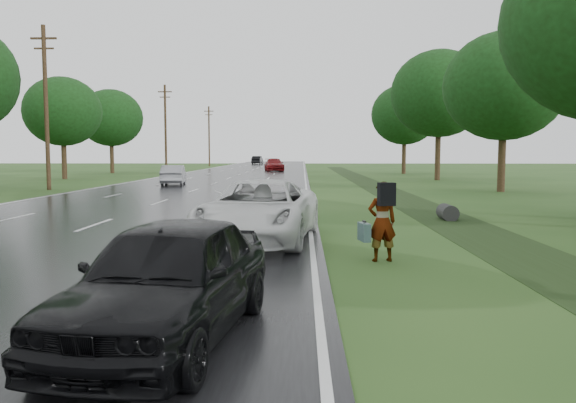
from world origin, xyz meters
The scene contains 19 objects.
road centered at (0.00, 45.00, 0.02)m, with size 14.00×180.00×0.04m, color black.
edge_stripe_east centered at (6.75, 45.00, 0.04)m, with size 0.12×180.00×0.01m, color silver.
edge_stripe_west centered at (-6.75, 45.00, 0.04)m, with size 0.12×180.00×0.01m, color silver.
center_line centered at (0.00, 45.00, 0.04)m, with size 0.12×180.00×0.01m, color silver.
drainage_ditch centered at (11.50, 18.71, 0.04)m, with size 2.20×120.00×0.56m.
utility_pole_mid centered at (-9.20, 25.00, 5.20)m, with size 1.60×0.26×10.00m.
utility_pole_far centered at (-9.20, 55.00, 5.20)m, with size 1.60×0.26×10.00m.
utility_pole_distant centered at (-9.20, 85.00, 5.20)m, with size 1.60×0.26×10.00m.
tree_east_c centered at (18.20, 24.00, 6.14)m, with size 7.00×7.00×9.29m.
tree_east_d centered at (17.80, 38.00, 7.15)m, with size 8.00×8.00×10.76m.
tree_east_f centered at (17.50, 52.00, 6.37)m, with size 7.20×7.20×9.62m.
tree_west_d centered at (-14.20, 39.00, 5.82)m, with size 6.60×6.60×8.80m.
tree_west_f centered at (-14.80, 53.00, 6.14)m, with size 7.00×7.00×9.29m.
pedestrian centered at (8.18, 2.52, 0.88)m, with size 0.84×0.64×1.70m.
white_pickup centered at (5.41, 5.00, 0.82)m, with size 2.59×5.61×1.56m, color white.
dark_sedan centered at (4.89, -2.62, 0.78)m, with size 1.76×4.37×1.49m, color black.
silver_sedan centered at (-2.50, 29.65, 0.73)m, with size 1.47×4.22×1.39m, color #919299.
far_car_red centered at (3.03, 59.26, 0.81)m, with size 2.16×5.32×1.54m, color maroon.
far_car_dark centered at (-2.30, 100.03, 0.83)m, with size 1.67×4.78×1.57m, color black.
Camera 1 is at (6.52, -9.28, 2.31)m, focal length 35.00 mm.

